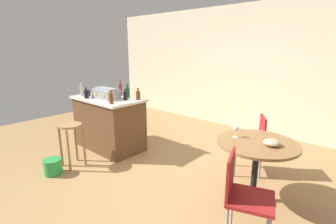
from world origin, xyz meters
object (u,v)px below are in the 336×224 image
object	(u,v)px
serving_bowl	(272,143)
plastic_bucket	(53,167)
bottle_1	(138,95)
wine_glass	(236,129)
folding_chair_near	(253,140)
cup_1	(96,91)
bottle_2	(120,90)
kitchen_island	(109,123)
bottle_5	(82,91)
toolbox	(106,94)
bottle_3	(86,94)
cup_0	(95,93)
bottle_6	(111,99)
folding_chair_far	(243,193)
wooden_stool	(71,136)
cup_2	(89,93)
dining_table	(256,157)
bottle_4	(125,96)
bottle_0	(128,92)

from	to	relation	value
serving_bowl	plastic_bucket	bearing A→B (deg)	-153.41
bottle_1	wine_glass	bearing A→B (deg)	-3.39
serving_bowl	folding_chair_near	bearing A→B (deg)	125.61
cup_1	bottle_2	bearing A→B (deg)	18.31
bottle_1	serving_bowl	distance (m)	2.28
kitchen_island	bottle_5	distance (m)	0.77
toolbox	bottle_3	world-z (taller)	toolbox
folding_chair_near	wine_glass	size ratio (longest dim) A/B	6.02
wine_glass	plastic_bucket	distance (m)	2.63
wine_glass	cup_0	bearing A→B (deg)	-175.80
bottle_5	bottle_6	world-z (taller)	bottle_5
bottle_2	serving_bowl	xyz separation A→B (m)	(2.79, -0.13, -0.26)
folding_chair_far	bottle_6	distance (m)	2.44
wooden_stool	bottle_3	xyz separation A→B (m)	(-0.42, 0.55, 0.52)
bottle_5	serving_bowl	world-z (taller)	bottle_5
wooden_stool	bottle_2	xyz separation A→B (m)	(-0.16, 1.10, 0.56)
folding_chair_far	bottle_3	xyz separation A→B (m)	(-3.07, 0.32, 0.48)
cup_2	bottle_2	bearing A→B (deg)	38.31
folding_chair_far	bottle_3	bearing A→B (deg)	174.13
dining_table	bottle_6	world-z (taller)	bottle_6
bottle_5	folding_chair_near	bearing A→B (deg)	19.64
bottle_3	cup_2	distance (m)	0.28
folding_chair_near	bottle_4	size ratio (longest dim) A/B	4.75
bottle_4	bottle_5	distance (m)	0.92
wooden_stool	cup_2	world-z (taller)	cup_2
cup_0	plastic_bucket	distance (m)	1.48
wooden_stool	cup_0	xyz separation A→B (m)	(-0.47, 0.75, 0.50)
wooden_stool	bottle_1	bearing A→B (deg)	71.07
bottle_4	cup_2	world-z (taller)	bottle_4
toolbox	bottle_3	xyz separation A→B (m)	(-0.30, -0.20, -0.02)
folding_chair_far	plastic_bucket	world-z (taller)	folding_chair_far
bottle_0	cup_0	distance (m)	0.64
dining_table	bottle_5	size ratio (longest dim) A/B	3.73
bottle_2	serving_bowl	bearing A→B (deg)	-2.70
folding_chair_far	bottle_5	bearing A→B (deg)	173.66
toolbox	cup_2	size ratio (longest dim) A/B	4.40
cup_0	bottle_6	bearing A→B (deg)	-13.71
bottle_0	serving_bowl	bearing A→B (deg)	-1.97
wooden_stool	cup_1	bearing A→B (deg)	126.68
bottle_0	plastic_bucket	bearing A→B (deg)	-92.64
toolbox	cup_1	world-z (taller)	toolbox
wooden_stool	bottle_1	size ratio (longest dim) A/B	3.30
cup_1	plastic_bucket	world-z (taller)	cup_1
folding_chair_far	toolbox	distance (m)	2.86
bottle_4	wine_glass	distance (m)	2.01
toolbox	bottle_1	bearing A→B (deg)	32.35
cup_1	serving_bowl	world-z (taller)	cup_1
bottle_1	bottle_4	xyz separation A→B (m)	(-0.16, -0.14, -0.01)
toolbox	bottle_5	distance (m)	0.57
bottle_2	cup_0	size ratio (longest dim) A/B	2.31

